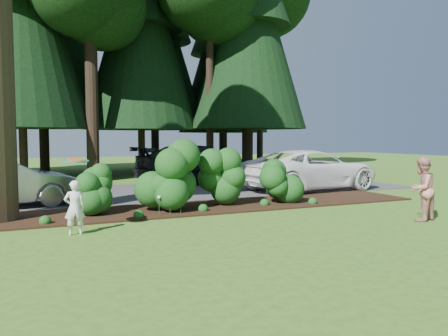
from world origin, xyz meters
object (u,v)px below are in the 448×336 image
car_white_suv (310,170)px  child (75,208)px  adult (422,189)px  frisbee (76,160)px  car_dark_suv (200,164)px  car_silver_wagon (1,183)px

car_white_suv → child: size_ratio=4.79×
car_white_suv → adult: (-1.11, -6.35, -0.01)m
child → frisbee: bearing=-126.0°
car_dark_suv → adult: 10.79m
child → car_white_suv: bearing=-152.5°
car_white_suv → adult: 6.45m
car_silver_wagon → child: size_ratio=3.75×
child → car_silver_wagon: bearing=-68.2°
adult → frisbee: frisbee is taller
frisbee → car_white_suv: bearing=25.8°
car_white_suv → child: bearing=109.2°
car_white_suv → adult: bearing=163.2°
child → adult: (8.12, -1.84, 0.21)m
car_dark_suv → child: car_dark_suv is taller
frisbee → car_dark_suv: bearing=54.9°
car_silver_wagon → car_dark_suv: size_ratio=0.74×
car_silver_wagon → child: bearing=-168.8°
car_dark_suv → child: 10.74m
adult → car_white_suv: bearing=-114.2°
car_silver_wagon → frisbee: 4.82m
car_silver_wagon → car_white_suv: size_ratio=0.78×
car_white_suv → adult: size_ratio=3.52×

